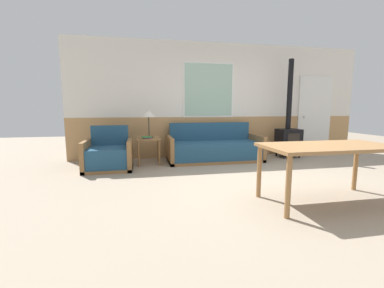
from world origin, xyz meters
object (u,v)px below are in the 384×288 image
at_px(couch, 214,149).
at_px(side_table, 149,143).
at_px(armchair, 109,156).
at_px(wood_stove, 288,134).
at_px(dining_table, 329,151).
at_px(table_lamp, 149,115).

distance_m(couch, side_table, 1.47).
xyz_separation_m(armchair, wood_stove, (4.10, 0.44, 0.30)).
bearing_deg(dining_table, armchair, 140.46).
height_order(couch, side_table, couch).
xyz_separation_m(table_lamp, dining_table, (2.09, -2.78, -0.39)).
bearing_deg(table_lamp, couch, -0.90).
relative_size(armchair, table_lamp, 1.53).
relative_size(table_lamp, dining_table, 0.36).
distance_m(table_lamp, wood_stove, 3.34).
distance_m(armchair, wood_stove, 4.13).
xyz_separation_m(side_table, wood_stove, (3.32, 0.13, 0.11)).
xyz_separation_m(side_table, dining_table, (2.11, -2.70, 0.20)).
height_order(dining_table, wood_stove, wood_stove).
bearing_deg(table_lamp, dining_table, -53.02).
bearing_deg(armchair, dining_table, -54.74).
distance_m(couch, wood_stove, 1.89).
height_order(couch, wood_stove, wood_stove).
relative_size(armchair, wood_stove, 0.39).
bearing_deg(couch, table_lamp, 179.10).
distance_m(armchair, side_table, 0.86).
bearing_deg(wood_stove, table_lamp, -179.19).
bearing_deg(armchair, table_lamp, 11.28).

